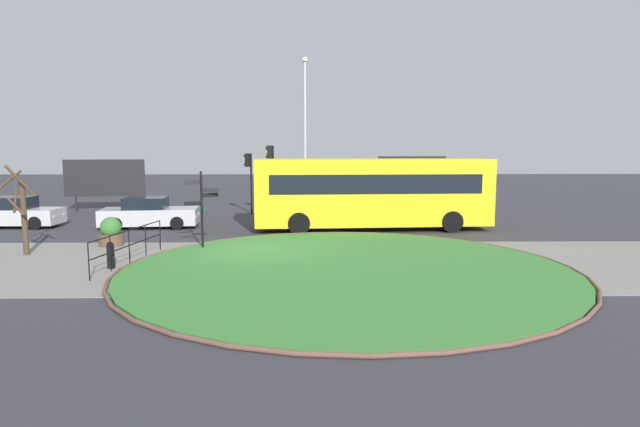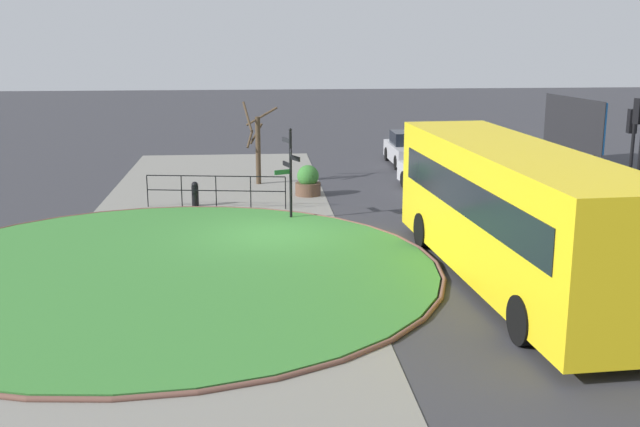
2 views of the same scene
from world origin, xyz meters
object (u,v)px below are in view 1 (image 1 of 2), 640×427
(bus_yellow, at_px, (372,192))
(bollard_foreground, at_px, (111,255))
(billboard_left, at_px, (105,178))
(signpost_directional, at_px, (202,205))
(billboard_right, at_px, (412,175))
(traffic_light_far, at_px, (271,164))
(car_near_lane, at_px, (149,214))
(lamppost_tall, at_px, (305,131))
(traffic_light_near, at_px, (249,170))
(planter_near_signpost, at_px, (111,233))
(street_tree_bare, at_px, (22,211))
(car_far_lane, at_px, (17,214))

(bus_yellow, bearing_deg, bollard_foreground, 37.56)
(bollard_foreground, bearing_deg, billboard_left, 111.40)
(signpost_directional, xyz_separation_m, billboard_right, (10.54, 13.69, 0.43))
(bollard_foreground, bearing_deg, traffic_light_far, 73.52)
(car_near_lane, bearing_deg, lamppost_tall, 33.41)
(traffic_light_near, bearing_deg, billboard_right, -160.66)
(traffic_light_near, xyz_separation_m, billboard_right, (10.06, 2.60, -0.45))
(traffic_light_far, xyz_separation_m, planter_near_signpost, (-5.62, -9.80, -2.42))
(billboard_right, height_order, planter_near_signpost, billboard_right)
(street_tree_bare, bearing_deg, traffic_light_near, 60.88)
(billboard_right, distance_m, street_tree_bare, 22.34)
(billboard_left, height_order, planter_near_signpost, billboard_left)
(traffic_light_near, height_order, planter_near_signpost, traffic_light_near)
(traffic_light_near, bearing_deg, lamppost_tall, -161.82)
(lamppost_tall, bearing_deg, bus_yellow, -64.61)
(street_tree_bare, bearing_deg, billboard_right, 41.18)
(traffic_light_near, xyz_separation_m, traffic_light_far, (1.32, -0.45, 0.32))
(traffic_light_far, distance_m, lamppost_tall, 3.02)
(car_far_lane, bearing_deg, traffic_light_far, 20.97)
(billboard_left, bearing_deg, car_near_lane, -64.39)
(car_far_lane, distance_m, lamppost_tall, 15.84)
(street_tree_bare, bearing_deg, bollard_foreground, -29.23)
(traffic_light_far, xyz_separation_m, billboard_left, (-10.47, 2.36, -0.94))
(bus_yellow, xyz_separation_m, car_far_lane, (-17.37, 1.02, -1.12))
(car_near_lane, xyz_separation_m, billboard_left, (-4.89, 7.25, 1.32))
(traffic_light_near, distance_m, street_tree_bare, 13.90)
(traffic_light_near, bearing_deg, traffic_light_far, 166.28)
(car_far_lane, xyz_separation_m, lamppost_tall, (14.09, 5.90, 4.19))
(bus_yellow, bearing_deg, signpost_directional, 31.51)
(car_far_lane, bearing_deg, signpost_directional, -30.20)
(traffic_light_far, relative_size, lamppost_tall, 0.44)
(traffic_light_far, bearing_deg, bollard_foreground, 58.67)
(billboard_left, bearing_deg, bollard_foreground, -76.98)
(bollard_foreground, relative_size, traffic_light_far, 0.22)
(car_near_lane, distance_m, planter_near_signpost, 4.92)
(bollard_foreground, relative_size, street_tree_bare, 0.27)
(billboard_left, bearing_deg, signpost_directional, -64.70)
(car_far_lane, height_order, traffic_light_far, traffic_light_far)
(bus_yellow, xyz_separation_m, billboard_right, (3.49, 8.73, 0.37))
(bollard_foreground, xyz_separation_m, planter_near_signpost, (-1.51, 4.08, 0.06))
(car_near_lane, distance_m, car_far_lane, 6.54)
(car_far_lane, xyz_separation_m, billboard_right, (20.86, 7.71, 1.49))
(traffic_light_far, bearing_deg, planter_near_signpost, 45.34)
(car_near_lane, relative_size, traffic_light_far, 1.17)
(traffic_light_near, distance_m, billboard_left, 9.37)
(bollard_foreground, relative_size, billboard_right, 0.20)
(traffic_light_near, distance_m, planter_near_signpost, 11.31)
(signpost_directional, distance_m, traffic_light_near, 11.14)
(car_near_lane, xyz_separation_m, car_far_lane, (-6.53, 0.21, -0.00))
(lamppost_tall, bearing_deg, signpost_directional, -107.60)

